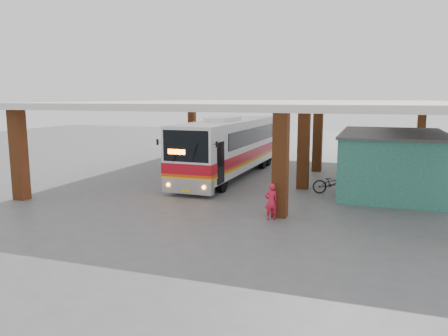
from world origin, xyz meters
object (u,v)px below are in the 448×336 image
coach_bus (229,147)px  motorcycle (333,183)px  pedestrian (271,202)px  red_chair (343,168)px

coach_bus → motorcycle: 7.36m
pedestrian → coach_bus: bearing=-93.4°
motorcycle → red_chair: (0.02, 6.47, -0.20)m
motorcycle → red_chair: motorcycle is taller
coach_bus → pedestrian: size_ratio=8.59×
coach_bus → pedestrian: coach_bus is taller
motorcycle → coach_bus: bearing=52.8°
red_chair → coach_bus: bearing=-166.3°
coach_bus → red_chair: (6.65, 3.54, -1.50)m
motorcycle → pedestrian: 6.09m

